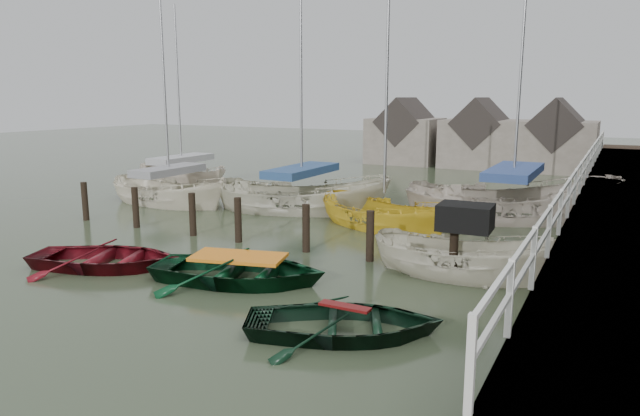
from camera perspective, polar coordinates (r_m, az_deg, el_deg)
The scene contains 13 objects.
ground at distance 14.87m, azimuth -11.19°, elevation -6.45°, with size 120.00×120.00×0.00m, color #2F3A25.
pier at distance 21.27m, azimuth 28.62°, elevation -0.36°, with size 3.04×32.00×2.70m.
mooring_pilings at distance 17.70m, azimuth -7.95°, elevation -1.85°, with size 13.72×0.22×1.80m.
far_sheds at distance 37.93m, azimuth 15.48°, elevation 6.79°, with size 14.00×4.08×4.39m.
rowboat_red at distance 16.10m, azimuth -20.52°, elevation -5.60°, with size 2.85×3.99×0.83m, color #580C14.
rowboat_green at distance 14.08m, azimuth -8.09°, elevation -7.35°, with size 3.06×4.28×0.89m, color black.
rowboat_dkgreen at distance 11.04m, azimuth 2.48°, elevation -12.57°, with size 2.66×3.72×0.77m, color black.
motorboat at distance 14.71m, azimuth 13.89°, elevation -6.40°, with size 4.59×1.91×2.69m.
sailboat_a at distance 24.74m, azimuth -14.74°, elevation 0.54°, with size 6.24×2.71×10.16m.
sailboat_b at distance 22.48m, azimuth -1.82°, elevation -0.13°, with size 7.42×4.60×12.81m.
sailboat_c at distance 19.72m, azimuth 6.38°, elevation -1.92°, with size 6.05×4.15×10.02m.
sailboat_d at distance 22.07m, azimuth 18.57°, elevation -0.92°, with size 8.27×5.69×13.18m.
sailboat_e at distance 28.67m, azimuth -13.57°, elevation 2.00°, with size 6.74×4.03×9.83m.
Camera 1 is at (9.05, -10.94, 4.42)m, focal length 32.00 mm.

